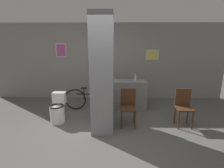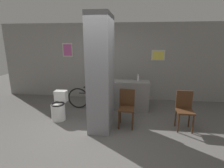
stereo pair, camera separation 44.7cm
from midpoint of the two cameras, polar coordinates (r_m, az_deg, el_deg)
ground_plane at (r=4.00m, az=-0.88°, el=-16.65°), size 14.00×14.00×0.00m
wall_back at (r=6.09m, az=2.51°, el=7.20°), size 8.00×0.09×2.60m
pillar_center at (r=4.02m, az=-0.36°, el=3.49°), size 0.51×1.05×2.60m
counter_shelf at (r=5.26m, az=7.57°, el=-3.74°), size 1.24×0.44×0.88m
toilet at (r=4.77m, az=-14.36°, el=-7.53°), size 0.36×0.52×0.73m
chair_near_pillar at (r=4.26m, az=7.82°, el=-7.19°), size 0.38×0.38×0.90m
chair_by_doorway at (r=4.51m, az=25.28°, el=-7.27°), size 0.38×0.38×0.90m
bicycle at (r=5.28m, az=-3.02°, el=-4.74°), size 1.70×0.42×0.69m
bottle_tall at (r=5.18m, az=10.97°, el=1.89°), size 0.06×0.06×0.25m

